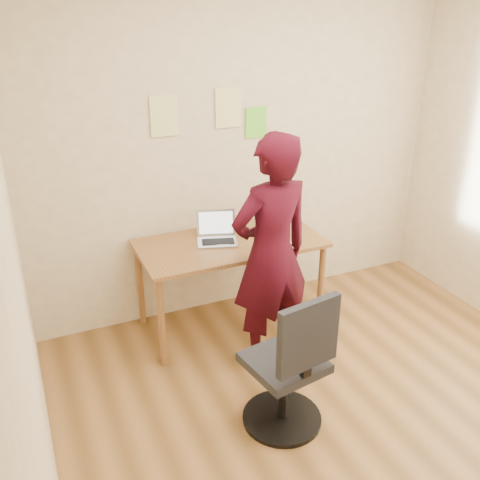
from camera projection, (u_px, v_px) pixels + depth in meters
name	position (u px, v px, depth m)	size (l,w,h in m)	color
room	(380.00, 227.00, 2.77)	(3.58, 3.58, 2.78)	brown
desk	(230.00, 252.00, 4.11)	(1.40, 0.70, 0.74)	brown
laptop	(217.00, 234.00, 4.07)	(0.36, 0.34, 0.21)	#ADADB4
paper_sheet	(272.00, 238.00, 4.13)	(0.21, 0.29, 0.00)	white
phone	(263.00, 246.00, 3.99)	(0.08, 0.13, 0.01)	black
wall_note_left	(164.00, 116.00, 3.86)	(0.21, 0.00, 0.30)	#E7E28A
wall_note_mid	(228.00, 108.00, 4.04)	(0.21, 0.00, 0.30)	#E7E28A
wall_note_right	(256.00, 122.00, 4.18)	(0.18, 0.00, 0.24)	#6CDF32
office_chair	(290.00, 372.00, 3.17)	(0.50, 0.50, 0.96)	black
person	(271.00, 254.00, 3.63)	(0.62, 0.40, 1.69)	#330711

